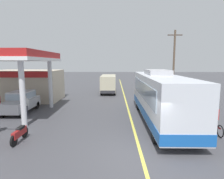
{
  "coord_description": "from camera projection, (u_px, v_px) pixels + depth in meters",
  "views": [
    {
      "loc": [
        -1.22,
        -8.55,
        4.21
      ],
      "look_at": [
        -1.5,
        10.0,
        1.6
      ],
      "focal_mm": 30.45,
      "sensor_mm": 36.0,
      "label": 1
    }
  ],
  "objects": [
    {
      "name": "motorcycle_parked_forecourt",
      "position": [
        20.0,
        134.0,
        10.19
      ],
      "size": [
        0.55,
        1.8,
        0.92
      ],
      "color": "black",
      "rests_on": "ground"
    },
    {
      "name": "utility_pole_roadside",
      "position": [
        174.0,
        62.0,
        23.74
      ],
      "size": [
        1.8,
        0.24,
        8.2
      ],
      "color": "brown",
      "rests_on": "ground"
    },
    {
      "name": "car_at_pump",
      "position": [
        21.0,
        100.0,
        16.24
      ],
      "size": [
        1.7,
        4.2,
        1.82
      ],
      "color": "#B2B2B7",
      "rests_on": "ground"
    },
    {
      "name": "coach_bus_main",
      "position": [
        160.0,
        98.0,
        13.73
      ],
      "size": [
        2.6,
        11.04,
        3.69
      ],
      "color": "silver",
      "rests_on": "ground"
    },
    {
      "name": "pedestrian_near_pump",
      "position": [
        25.0,
        104.0,
        15.09
      ],
      "size": [
        0.55,
        0.22,
        1.66
      ],
      "color": "#33333F",
      "rests_on": "ground"
    },
    {
      "name": "gas_station_roadside",
      "position": [
        19.0,
        79.0,
        19.25
      ],
      "size": [
        9.1,
        11.95,
        5.1
      ],
      "color": "#B21E1E",
      "rests_on": "ground"
    },
    {
      "name": "lane_divider_stripe",
      "position": [
        124.0,
        97.0,
        23.88
      ],
      "size": [
        0.16,
        50.0,
        0.01
      ],
      "primitive_type": "cube",
      "color": "#D8CC4C",
      "rests_on": "ground"
    },
    {
      "name": "minibus_opposing_lane",
      "position": [
        108.0,
        82.0,
        26.93
      ],
      "size": [
        2.04,
        6.13,
        2.44
      ],
      "color": "#BFB799",
      "rests_on": "ground"
    },
    {
      "name": "ground",
      "position": [
        123.0,
        91.0,
        28.83
      ],
      "size": [
        120.0,
        120.0,
        0.0
      ],
      "primitive_type": "plane",
      "color": "#424247"
    },
    {
      "name": "cyclist_on_shoulder",
      "position": [
        215.0,
        121.0,
        11.28
      ],
      "size": [
        0.34,
        1.82,
        1.72
      ],
      "color": "black",
      "rests_on": "ground"
    }
  ]
}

